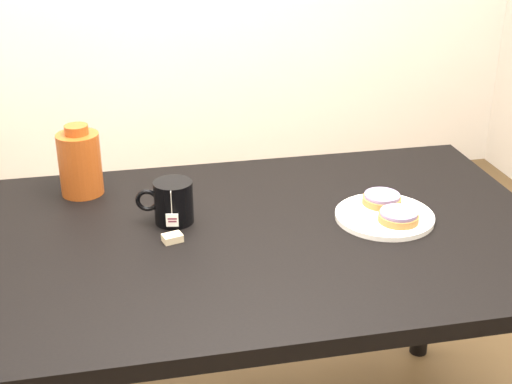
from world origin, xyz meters
TOP-DOWN VIEW (x-y plane):
  - table at (0.00, 0.00)m, footprint 1.40×0.90m
  - plate at (0.31, 0.00)m, footprint 0.25×0.25m
  - bagel_back at (0.32, 0.06)m, footprint 0.12×0.12m
  - bagel_front at (0.32, -0.04)m, footprint 0.13×0.13m
  - mug at (-0.21, 0.09)m, footprint 0.15×0.11m
  - teabag_pouch at (-0.22, -0.01)m, footprint 0.05×0.04m
  - bagel_package at (-0.43, 0.31)m, footprint 0.12×0.12m

SIDE VIEW (x-z plane):
  - table at x=0.00m, z-range 0.29..1.04m
  - teabag_pouch at x=-0.22m, z-range 0.75..0.77m
  - plate at x=0.31m, z-range 0.75..0.77m
  - bagel_back at x=0.32m, z-range 0.76..0.79m
  - bagel_front at x=0.32m, z-range 0.76..0.79m
  - mug at x=-0.21m, z-range 0.75..0.86m
  - bagel_package at x=-0.43m, z-range 0.74..0.93m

